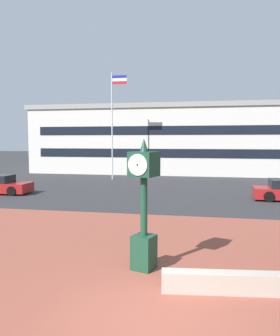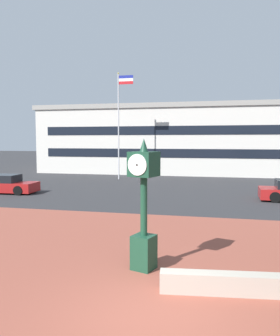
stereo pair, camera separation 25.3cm
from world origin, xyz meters
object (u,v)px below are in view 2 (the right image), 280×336
(street_clock, at_px, (144,206))
(flagpole_primary, at_px, (120,119))
(car_street_mid, at_px, (7,185))
(civic_building, at_px, (175,139))

(street_clock, distance_m, flagpole_primary, 22.78)
(street_clock, bearing_deg, car_street_mid, 154.35)
(car_street_mid, bearing_deg, civic_building, 154.54)
(street_clock, bearing_deg, civic_building, 113.28)
(car_street_mid, relative_size, civic_building, 0.14)
(flagpole_primary, bearing_deg, street_clock, -72.36)
(flagpole_primary, height_order, civic_building, flagpole_primary)
(flagpole_primary, distance_m, civic_building, 12.47)
(street_clock, xyz_separation_m, flagpole_primary, (-6.81, 21.40, 3.79))
(street_clock, relative_size, civic_building, 0.12)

